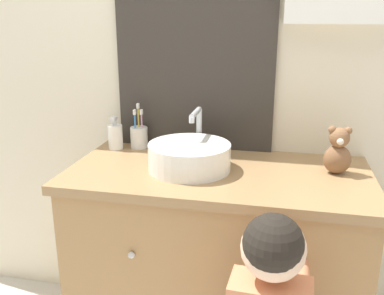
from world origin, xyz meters
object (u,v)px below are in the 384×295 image
sink_basin (190,156)px  teddy_bear (338,151)px  toothbrush_holder (139,136)px  soap_dispenser (115,136)px

sink_basin → teddy_bear: sink_basin is taller
sink_basin → toothbrush_holder: bearing=141.7°
toothbrush_holder → soap_dispenser: bearing=-156.6°
soap_dispenser → teddy_bear: bearing=-7.0°
soap_dispenser → teddy_bear: (0.92, -0.11, 0.03)m
toothbrush_holder → teddy_bear: size_ratio=1.09×
soap_dispenser → toothbrush_holder: bearing=23.4°
sink_basin → teddy_bear: 0.55m
toothbrush_holder → soap_dispenser: 0.10m
toothbrush_holder → teddy_bear: 0.84m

